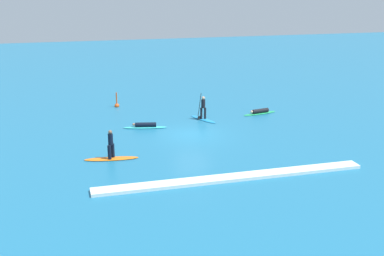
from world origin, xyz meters
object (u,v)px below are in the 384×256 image
object	(u,v)px
surfer_on_green_board	(260,112)
surfer_on_orange_board	(111,152)
marker_buoy	(117,105)
surfer_on_teal_board	(145,126)
surfer_on_blue_board	(203,113)

from	to	relation	value
surfer_on_green_board	surfer_on_orange_board	bearing A→B (deg)	18.34
surfer_on_green_board	marker_buoy	distance (m)	12.16
surfer_on_green_board	surfer_on_teal_board	size ratio (longest dim) A/B	0.96
surfer_on_blue_board	surfer_on_teal_board	bearing A→B (deg)	79.85
surfer_on_orange_board	surfer_on_blue_board	size ratio (longest dim) A/B	1.16
surfer_on_blue_board	surfer_on_orange_board	bearing A→B (deg)	108.91
surfer_on_blue_board	surfer_on_teal_board	world-z (taller)	surfer_on_blue_board
surfer_on_blue_board	marker_buoy	xyz separation A→B (m)	(-5.97, 5.83, -0.35)
surfer_on_teal_board	marker_buoy	bearing A→B (deg)	-67.70
surfer_on_orange_board	marker_buoy	world-z (taller)	surfer_on_orange_board
surfer_on_orange_board	surfer_on_green_board	xyz separation A→B (m)	(12.82, 7.55, -0.28)
surfer_on_green_board	marker_buoy	size ratio (longest dim) A/B	2.28
surfer_on_blue_board	marker_buoy	world-z (taller)	surfer_on_blue_board
surfer_on_green_board	marker_buoy	bearing A→B (deg)	-38.42
surfer_on_green_board	surfer_on_teal_board	bearing A→B (deg)	-3.10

